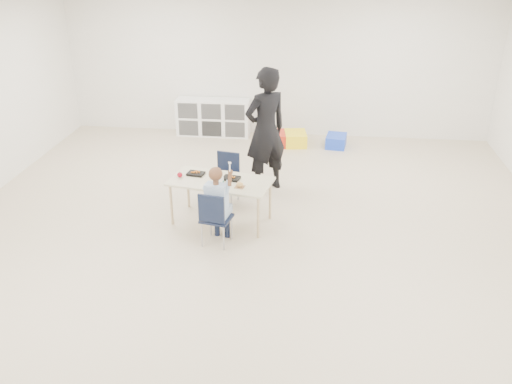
# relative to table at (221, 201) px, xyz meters

# --- Properties ---
(room) EXTENTS (9.00, 9.02, 2.80)m
(room) POSITION_rel_table_xyz_m (0.43, -0.77, 1.09)
(room) COLOR beige
(room) RESTS_ON ground
(table) EXTENTS (1.43, 0.90, 0.61)m
(table) POSITION_rel_table_xyz_m (0.00, 0.00, 0.00)
(table) COLOR beige
(table) RESTS_ON ground
(chair_near) EXTENTS (0.41, 0.39, 0.73)m
(chair_near) POSITION_rel_table_xyz_m (0.04, -0.57, 0.06)
(chair_near) COLOR black
(chair_near) RESTS_ON ground
(chair_far) EXTENTS (0.41, 0.39, 0.73)m
(chair_far) POSITION_rel_table_xyz_m (-0.04, 0.57, 0.06)
(chair_far) COLOR black
(chair_far) RESTS_ON ground
(child) EXTENTS (0.57, 0.57, 1.15)m
(child) POSITION_rel_table_xyz_m (0.04, -0.57, 0.27)
(child) COLOR #A9C8E5
(child) RESTS_ON chair_near
(lunch_tray_near) EXTENTS (0.25, 0.20, 0.03)m
(lunch_tray_near) POSITION_rel_table_xyz_m (0.13, 0.05, 0.32)
(lunch_tray_near) COLOR black
(lunch_tray_near) RESTS_ON table
(lunch_tray_far) EXTENTS (0.25, 0.20, 0.03)m
(lunch_tray_far) POSITION_rel_table_xyz_m (-0.36, 0.15, 0.32)
(lunch_tray_far) COLOR black
(lunch_tray_far) RESTS_ON table
(milk_carton) EXTENTS (0.08, 0.08, 0.10)m
(milk_carton) POSITION_rel_table_xyz_m (0.02, -0.11, 0.35)
(milk_carton) COLOR white
(milk_carton) RESTS_ON table
(bread_roll) EXTENTS (0.09, 0.09, 0.07)m
(bread_roll) POSITION_rel_table_xyz_m (0.28, -0.18, 0.33)
(bread_roll) COLOR tan
(bread_roll) RESTS_ON table
(apple_near) EXTENTS (0.07, 0.07, 0.07)m
(apple_near) POSITION_rel_table_xyz_m (-0.08, 0.09, 0.34)
(apple_near) COLOR maroon
(apple_near) RESTS_ON table
(apple_far) EXTENTS (0.07, 0.07, 0.07)m
(apple_far) POSITION_rel_table_xyz_m (-0.55, 0.04, 0.34)
(apple_far) COLOR maroon
(apple_far) RESTS_ON table
(cubby_shelf) EXTENTS (1.40, 0.40, 0.70)m
(cubby_shelf) POSITION_rel_table_xyz_m (-0.77, 3.51, 0.04)
(cubby_shelf) COLOR white
(cubby_shelf) RESTS_ON ground
(adult) EXTENTS (0.81, 0.78, 1.87)m
(adult) POSITION_rel_table_xyz_m (0.48, 1.12, 0.63)
(adult) COLOR black
(adult) RESTS_ON ground
(bin_red) EXTENTS (0.41, 0.51, 0.24)m
(bin_red) POSITION_rel_table_xyz_m (0.49, 3.08, -0.19)
(bin_red) COLOR red
(bin_red) RESTS_ON ground
(bin_yellow) EXTENTS (0.45, 0.55, 0.24)m
(bin_yellow) POSITION_rel_table_xyz_m (0.85, 3.11, -0.19)
(bin_yellow) COLOR yellow
(bin_yellow) RESTS_ON ground
(bin_blue) EXTENTS (0.40, 0.49, 0.22)m
(bin_blue) POSITION_rel_table_xyz_m (1.59, 3.10, -0.20)
(bin_blue) COLOR blue
(bin_blue) RESTS_ON ground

